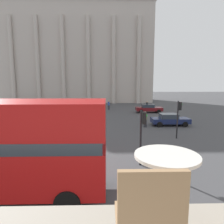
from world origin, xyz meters
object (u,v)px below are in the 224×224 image
object	(u,v)px
car_navy	(170,119)
pedestrian_grey	(53,106)
pedestrian_black	(147,106)
pedestrian_blue	(109,105)
cafe_chair_0	(148,221)
traffic_light_mid	(179,114)
traffic_light_near	(142,129)
pedestrian_olive	(145,118)
car_maroon	(149,108)
cafe_dining_table	(166,174)
plaza_building_left	(79,55)

from	to	relation	value
car_navy	pedestrian_grey	distance (m)	19.62
pedestrian_black	pedestrian_blue	bearing A→B (deg)	-89.43
cafe_chair_0	traffic_light_mid	xyz separation A→B (m)	(5.87, 15.64, -1.81)
traffic_light_near	pedestrian_olive	xyz separation A→B (m)	(2.10, 9.98, -1.16)
car_navy	pedestrian_olive	size ratio (longest dim) A/B	2.43
traffic_light_near	car_maroon	xyz separation A→B (m)	(4.67, 20.64, -1.46)
traffic_light_near	traffic_light_mid	world-z (taller)	traffic_light_mid
traffic_light_near	pedestrian_olive	world-z (taller)	traffic_light_near
cafe_dining_table	plaza_building_left	world-z (taller)	plaza_building_left
pedestrian_black	pedestrian_olive	bearing A→B (deg)	10.80
car_maroon	pedestrian_grey	bearing A→B (deg)	5.85
cafe_chair_0	plaza_building_left	bearing A→B (deg)	103.07
traffic_light_mid	plaza_building_left	bearing A→B (deg)	110.16
car_navy	pedestrian_black	distance (m)	10.78
pedestrian_grey	traffic_light_near	bearing A→B (deg)	-157.28
cafe_chair_0	pedestrian_black	distance (m)	32.39
traffic_light_mid	cafe_dining_table	bearing A→B (deg)	-110.36
cafe_chair_0	traffic_light_mid	size ratio (longest dim) A/B	0.28
cafe_chair_0	pedestrian_blue	bearing A→B (deg)	94.99
plaza_building_left	traffic_light_mid	bearing A→B (deg)	-69.84
cafe_chair_0	pedestrian_blue	xyz separation A→B (m)	(-0.02, 34.22, -3.05)
cafe_dining_table	cafe_chair_0	distance (m)	0.68
traffic_light_mid	pedestrian_olive	xyz separation A→B (m)	(-2.01, 4.40, -1.17)
pedestrian_black	car_maroon	bearing A→B (deg)	29.35
cafe_chair_0	traffic_light_near	bearing A→B (deg)	85.02
pedestrian_grey	cafe_dining_table	bearing A→B (deg)	-166.97
pedestrian_grey	pedestrian_black	size ratio (longest dim) A/B	0.91
cafe_dining_table	pedestrian_olive	bearing A→B (deg)	79.59
plaza_building_left	traffic_light_near	world-z (taller)	plaza_building_left
traffic_light_mid	pedestrian_black	bearing A→B (deg)	88.36
cafe_chair_0	pedestrian_olive	world-z (taller)	cafe_chair_0
pedestrian_olive	pedestrian_black	size ratio (longest dim) A/B	0.99
pedestrian_blue	pedestrian_black	distance (m)	6.86
pedestrian_olive	pedestrian_grey	xyz separation A→B (m)	(-13.15, 12.07, -0.09)
traffic_light_near	pedestrian_black	xyz separation A→B (m)	(4.57, 21.57, -1.14)
car_maroon	car_navy	bearing A→B (deg)	103.08
pedestrian_olive	pedestrian_blue	size ratio (longest dim) A/B	1.07
car_navy	pedestrian_olive	distance (m)	3.06
car_navy	pedestrian_blue	xyz separation A→B (m)	(-6.82, 13.36, 0.22)
traffic_light_mid	pedestrian_blue	world-z (taller)	traffic_light_mid
traffic_light_mid	pedestrian_olive	distance (m)	4.97
cafe_dining_table	pedestrian_olive	xyz separation A→B (m)	(3.57, 19.43, -3.00)
cafe_chair_0	pedestrian_olive	bearing A→B (deg)	84.03
pedestrian_olive	pedestrian_blue	distance (m)	14.71
plaza_building_left	pedestrian_grey	distance (m)	22.45
car_maroon	pedestrian_black	world-z (taller)	pedestrian_black
pedestrian_grey	pedestrian_black	world-z (taller)	pedestrian_black
cafe_dining_table	cafe_chair_0	xyz separation A→B (m)	(-0.30, -0.61, -0.02)
pedestrian_olive	pedestrian_black	world-z (taller)	pedestrian_black
pedestrian_black	plaza_building_left	bearing A→B (deg)	-122.90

